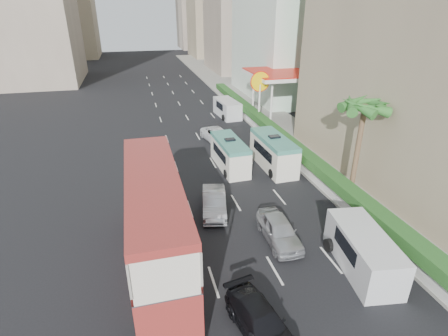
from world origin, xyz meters
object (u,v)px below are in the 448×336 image
object	(u,v)px
car_silver_lane_a	(214,211)
car_black	(260,333)
double_decker_bus	(156,223)
palm_tree	(357,151)
minibus_far	(273,152)
shell_station	(278,96)
panel_van_near	(363,251)
panel_van_far	(227,108)
car_silver_lane_b	(278,240)
van_asset	(218,141)
minibus_near	(230,154)

from	to	relation	value
car_silver_lane_a	car_black	xyz separation A→B (m)	(-0.30, -9.65, 0.00)
double_decker_bus	car_silver_lane_a	xyz separation A→B (m)	(3.91, 4.28, -2.53)
double_decker_bus	palm_tree	bearing A→B (deg)	16.16
double_decker_bus	minibus_far	distance (m)	14.34
car_black	shell_station	bearing A→B (deg)	55.33
shell_station	minibus_far	bearing A→B (deg)	-113.70
car_black	panel_van_near	xyz separation A→B (m)	(6.36, 2.49, 1.01)
panel_van_far	minibus_far	bearing A→B (deg)	-95.82
panel_van_far	car_silver_lane_b	bearing A→B (deg)	-103.51
double_decker_bus	car_black	size ratio (longest dim) A/B	2.62
car_black	van_asset	xyz separation A→B (m)	(3.63, 22.35, 0.00)
van_asset	minibus_near	world-z (taller)	minibus_near
panel_van_far	palm_tree	xyz separation A→B (m)	(3.34, -21.27, 2.38)
panel_van_near	double_decker_bus	bearing A→B (deg)	172.37
panel_van_near	panel_van_far	distance (m)	28.15
palm_tree	panel_van_near	bearing A→B (deg)	-119.16
panel_van_far	panel_van_near	bearing A→B (deg)	-96.09
minibus_far	shell_station	size ratio (longest dim) A/B	0.73
double_decker_bus	car_silver_lane_b	distance (m)	7.23
double_decker_bus	minibus_near	xyz separation A→B (m)	(6.75, 10.71, -1.33)
minibus_near	panel_van_near	bearing A→B (deg)	-78.97
minibus_near	panel_van_far	xyz separation A→B (m)	(3.71, 14.56, -0.21)
double_decker_bus	van_asset	size ratio (longest dim) A/B	2.34
car_silver_lane_b	minibus_near	xyz separation A→B (m)	(-0.01, 10.40, 1.20)
palm_tree	car_silver_lane_b	bearing A→B (deg)	-152.32
car_silver_lane_b	palm_tree	world-z (taller)	palm_tree
car_silver_lane_a	double_decker_bus	bearing A→B (deg)	-121.11
double_decker_bus	palm_tree	xyz separation A→B (m)	(13.80, 4.00, 0.85)
car_black	shell_station	xyz separation A→B (m)	(12.40, 28.37, 2.75)
car_silver_lane_a	panel_van_far	world-z (taller)	panel_van_far
van_asset	shell_station	size ratio (longest dim) A/B	0.59
car_black	minibus_far	world-z (taller)	minibus_far
car_silver_lane_b	palm_tree	size ratio (longest dim) A/B	0.65
minibus_near	panel_van_far	distance (m)	15.03
minibus_near	shell_station	distance (m)	15.46
car_black	palm_tree	size ratio (longest dim) A/B	0.66
car_black	minibus_near	size ratio (longest dim) A/B	0.77
minibus_far	panel_van_near	distance (m)	12.82
panel_van_near	shell_station	xyz separation A→B (m)	(6.04, 25.88, 1.74)
minibus_far	car_silver_lane_a	bearing A→B (deg)	-139.71
minibus_far	panel_van_far	xyz separation A→B (m)	(0.20, 15.34, -0.31)
van_asset	minibus_far	size ratio (longest dim) A/B	0.80
car_silver_lane_b	panel_van_near	xyz separation A→B (m)	(3.20, -3.18, 1.01)
van_asset	panel_van_far	world-z (taller)	panel_van_far
panel_van_near	panel_van_far	xyz separation A→B (m)	(0.50, 28.15, -0.02)
car_silver_lane_b	minibus_near	distance (m)	10.47
panel_van_near	panel_van_far	world-z (taller)	panel_van_near
car_silver_lane_b	minibus_near	size ratio (longest dim) A/B	0.77
van_asset	shell_station	distance (m)	10.99
panel_van_far	shell_station	size ratio (longest dim) A/B	0.62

